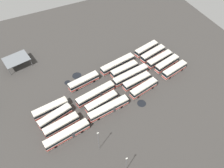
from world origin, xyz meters
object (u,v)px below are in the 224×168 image
(maintenance_shelter, at_px, (16,59))
(lamp_post_near_entrance, at_px, (126,164))
(bus_row2_slot2, at_px, (96,94))
(bus_row0_slot1, at_px, (153,54))
(bus_row0_slot0, at_px, (146,49))
(bus_row1_slot0, at_px, (118,64))
(lamp_post_mid_lot, at_px, (99,140))
(bus_row1_slot3, at_px, (137,81))
(bus_row1_slot1, at_px, (124,69))
(bus_row2_slot3, at_px, (101,102))
(bus_row1_slot4, at_px, (144,88))
(bus_row2_slot0, at_px, (84,81))
(bus_row3_slot3, at_px, (61,125))
(bus_row0_slot2, at_px, (159,59))
(bus_row2_slot4, at_px, (109,108))
(bus_row1_slot2, at_px, (131,75))
(bus_row3_slot2, at_px, (55,116))
(bus_row3_slot4, at_px, (67,134))
(bus_row0_slot3, at_px, (167,64))
(bus_row0_slot4, at_px, (174,70))
(bus_row3_slot1, at_px, (51,109))

(maintenance_shelter, bearing_deg, lamp_post_near_entrance, 108.44)
(bus_row2_slot2, bearing_deg, bus_row0_slot1, -162.58)
(bus_row0_slot0, xyz_separation_m, bus_row1_slot0, (15.21, 2.91, 0.00))
(bus_row1_slot0, bearing_deg, lamp_post_mid_lot, 54.39)
(bus_row1_slot3, bearing_deg, bus_row1_slot1, -80.09)
(bus_row2_slot3, bearing_deg, bus_row0_slot0, -148.78)
(bus_row0_slot1, xyz_separation_m, bus_row1_slot1, (15.13, 2.98, -0.00))
(bus_row1_slot4, distance_m, bus_row2_slot0, 22.51)
(bus_row1_slot1, bearing_deg, bus_row2_slot2, 23.35)
(bus_row3_slot3, bearing_deg, bus_row0_slot1, -159.99)
(bus_row0_slot2, xyz_separation_m, lamp_post_near_entrance, (33.69, 34.07, 3.00))
(bus_row2_slot0, bearing_deg, bus_row0_slot2, 176.36)
(lamp_post_near_entrance, bearing_deg, bus_row2_slot4, -102.09)
(bus_row2_slot2, distance_m, bus_row2_slot4, 7.86)
(bus_row0_slot1, height_order, bus_row3_slot3, same)
(bus_row1_slot3, xyz_separation_m, lamp_post_mid_lot, (23.26, 17.93, 3.51))
(maintenance_shelter, bearing_deg, bus_row2_slot2, 127.47)
(bus_row2_slot3, bearing_deg, bus_row1_slot2, -155.80)
(bus_row0_slot2, height_order, lamp_post_mid_lot, lamp_post_mid_lot)
(lamp_post_near_entrance, bearing_deg, bus_row3_slot2, -63.24)
(bus_row2_slot2, bearing_deg, bus_row1_slot2, -170.36)
(bus_row3_slot4, bearing_deg, bus_row1_slot0, -143.14)
(bus_row1_slot1, relative_size, bus_row3_slot4, 0.76)
(bus_row0_slot3, xyz_separation_m, bus_row1_slot2, (16.16, -0.76, 0.00))
(bus_row0_slot2, bearing_deg, bus_row2_slot0, -3.64)
(bus_row0_slot2, distance_m, bus_row3_slot3, 47.43)
(bus_row1_slot4, bearing_deg, bus_row2_slot0, -34.14)
(bus_row3_slot2, bearing_deg, bus_row0_slot1, -164.93)
(bus_row1_slot3, bearing_deg, bus_row3_slot4, 17.95)
(bus_row2_slot0, height_order, maintenance_shelter, maintenance_shelter)
(bus_row0_slot4, distance_m, bus_row1_slot4, 16.01)
(bus_row1_slot1, xyz_separation_m, bus_row1_slot2, (-0.85, 3.78, 0.00))
(bus_row1_slot0, xyz_separation_m, lamp_post_near_entrance, (16.99, 38.96, 2.99))
(bus_row0_slot4, relative_size, bus_row3_slot2, 0.94)
(bus_row3_slot1, xyz_separation_m, bus_row3_slot4, (-1.91, 11.87, 0.00))
(bus_row0_slot2, distance_m, bus_row0_slot4, 7.93)
(bus_row1_slot0, height_order, bus_row3_slot2, same)
(bus_row1_slot4, bearing_deg, bus_row2_slot2, -16.81)
(bus_row2_slot0, xyz_separation_m, bus_row3_slot4, (12.77, 18.55, 0.00))
(bus_row0_slot4, relative_size, bus_row2_slot4, 0.75)
(bus_row1_slot4, relative_size, bus_row2_slot2, 0.76)
(bus_row1_slot3, xyz_separation_m, bus_row3_slot2, (32.18, 1.86, 0.00))
(lamp_post_mid_lot, bearing_deg, bus_row0_slot1, -142.50)
(bus_row1_slot3, distance_m, bus_row2_slot2, 16.32)
(bus_row2_slot0, bearing_deg, bus_row1_slot0, -169.83)
(bus_row1_slot0, xyz_separation_m, bus_row1_slot1, (-0.93, 3.87, -0.00))
(bus_row0_slot0, relative_size, bus_row2_slot4, 0.76)
(bus_row0_slot2, distance_m, bus_row1_slot3, 15.87)
(bus_row1_slot3, distance_m, bus_row1_slot4, 4.10)
(bus_row1_slot3, height_order, bus_row2_slot2, same)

